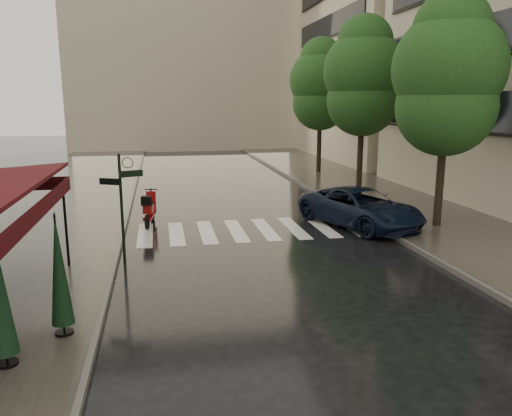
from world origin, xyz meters
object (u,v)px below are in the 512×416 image
object	(u,v)px
scooter	(149,210)
parasol_back	(0,295)
parked_car	(360,208)
parasol_front	(59,271)

from	to	relation	value
scooter	parasol_back	bearing A→B (deg)	-95.22
parked_car	parasol_front	bearing A→B (deg)	-162.39
scooter	parasol_back	distance (m)	10.26
scooter	parasol_front	distance (m)	9.11
parked_car	parasol_back	size ratio (longest dim) A/B	2.13
parked_car	parasol_front	size ratio (longest dim) A/B	2.11
parked_car	parasol_back	world-z (taller)	parasol_back
parasol_front	parasol_back	size ratio (longest dim) A/B	1.01
scooter	parked_car	distance (m)	7.74
scooter	parasol_front	world-z (taller)	parasol_front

